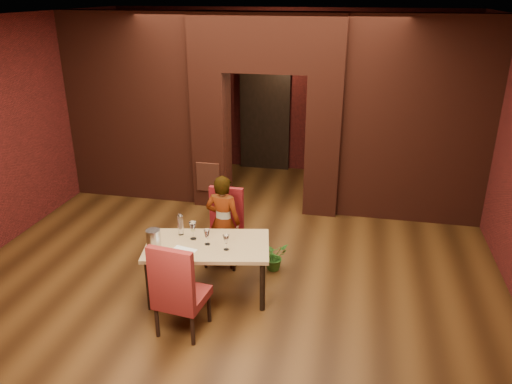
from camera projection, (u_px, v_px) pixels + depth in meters
floor at (239, 261)px, 6.95m from camera, size 8.00×8.00×0.00m
ceiling at (235, 18)px, 5.74m from camera, size 7.00×8.00×0.04m
wall_back at (285, 92)px, 9.97m from camera, size 7.00×0.04×3.20m
wall_front at (60, 367)px, 2.73m from camera, size 7.00×0.04×3.20m
pillar_left at (212, 138)px, 8.51m from camera, size 0.55×0.55×2.30m
pillar_right at (323, 145)px, 8.15m from camera, size 0.55×0.55×2.30m
lintel at (267, 42)px, 7.72m from camera, size 2.45×0.55×0.90m
wing_wall_left at (133, 108)px, 8.61m from camera, size 2.28×0.35×3.20m
wing_wall_right at (417, 123)px, 7.70m from camera, size 2.28×0.35×3.20m
vent_panel at (208, 177)px, 8.47m from camera, size 0.40×0.03×0.50m
rear_door at (265, 119)px, 10.20m from camera, size 0.90×0.08×2.10m
rear_door_frame at (265, 119)px, 10.16m from camera, size 1.02×0.04×2.22m
dining_table at (208, 269)px, 6.09m from camera, size 1.60×1.10×0.69m
chair_far at (223, 228)px, 6.73m from camera, size 0.47×0.47×1.03m
chair_near at (182, 286)px, 5.36m from camera, size 0.56×0.56×1.11m
person_seated at (223, 222)px, 6.59m from camera, size 0.51×0.36×1.31m
wine_glass_a at (193, 231)px, 6.04m from camera, size 0.09×0.09×0.23m
wine_glass_b at (207, 237)px, 5.92m from camera, size 0.08×0.08×0.19m
wine_glass_c at (226, 242)px, 5.80m from camera, size 0.08×0.08×0.19m
tasting_sheet at (183, 251)px, 5.79m from camera, size 0.32×0.26×0.00m
wine_bucket at (154, 238)px, 5.88m from camera, size 0.17×0.17×0.21m
water_bottle at (180, 224)px, 6.14m from camera, size 0.06×0.06×0.28m
potted_plant at (274, 256)px, 6.68m from camera, size 0.46×0.46×0.39m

